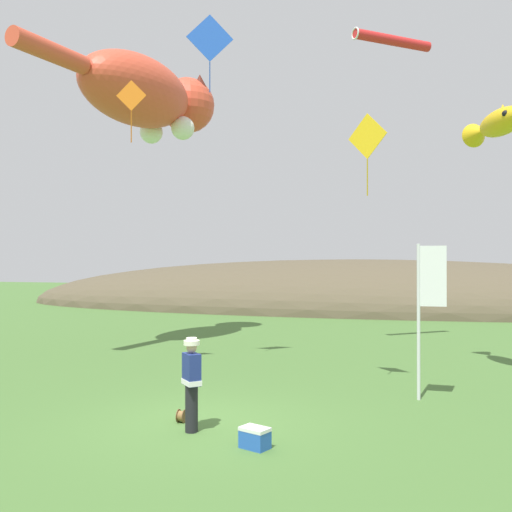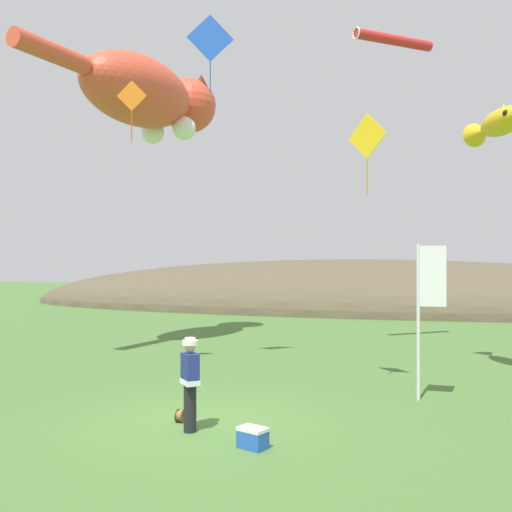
{
  "view_description": "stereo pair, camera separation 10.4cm",
  "coord_description": "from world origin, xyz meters",
  "px_view_note": "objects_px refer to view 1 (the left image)",
  "views": [
    {
      "loc": [
        4.06,
        -10.53,
        3.24
      ],
      "look_at": [
        0.0,
        4.0,
        3.34
      ],
      "focal_mm": 40.0,
      "sensor_mm": 36.0,
      "label": 1
    },
    {
      "loc": [
        4.16,
        -10.5,
        3.24
      ],
      "look_at": [
        0.0,
        4.0,
        3.34
      ],
      "focal_mm": 40.0,
      "sensor_mm": 36.0,
      "label": 2
    }
  ],
  "objects_px": {
    "festival_banner_pole": "(426,298)",
    "kite_giant_cat": "(149,96)",
    "kite_diamond_gold": "(367,137)",
    "picnic_cooler": "(255,438)",
    "kite_tube_streamer": "(392,40)",
    "festival_attendant": "(192,381)",
    "kite_diamond_blue": "(210,39)",
    "kite_diamond_orange": "(131,97)",
    "kite_spool": "(181,416)",
    "kite_fish_windsock": "(496,124)"
  },
  "relations": [
    {
      "from": "kite_spool",
      "to": "picnic_cooler",
      "type": "relative_size",
      "value": 0.45
    },
    {
      "from": "festival_banner_pole",
      "to": "kite_fish_windsock",
      "type": "bearing_deg",
      "value": 57.12
    },
    {
      "from": "kite_fish_windsock",
      "to": "kite_diamond_orange",
      "type": "bearing_deg",
      "value": -167.93
    },
    {
      "from": "festival_banner_pole",
      "to": "kite_diamond_blue",
      "type": "bearing_deg",
      "value": 162.59
    },
    {
      "from": "picnic_cooler",
      "to": "kite_giant_cat",
      "type": "xyz_separation_m",
      "value": [
        -7.17,
        10.42,
        9.35
      ]
    },
    {
      "from": "kite_tube_streamer",
      "to": "kite_spool",
      "type": "bearing_deg",
      "value": -109.89
    },
    {
      "from": "kite_giant_cat",
      "to": "kite_tube_streamer",
      "type": "distance_m",
      "value": 9.22
    },
    {
      "from": "kite_diamond_blue",
      "to": "kite_giant_cat",
      "type": "bearing_deg",
      "value": 133.74
    },
    {
      "from": "festival_attendant",
      "to": "festival_banner_pole",
      "type": "xyz_separation_m",
      "value": [
        4.31,
        3.71,
        1.41
      ]
    },
    {
      "from": "picnic_cooler",
      "to": "festival_banner_pole",
      "type": "xyz_separation_m",
      "value": [
        2.9,
        4.28,
        2.18
      ]
    },
    {
      "from": "festival_attendant",
      "to": "kite_diamond_gold",
      "type": "distance_m",
      "value": 7.35
    },
    {
      "from": "kite_spool",
      "to": "picnic_cooler",
      "type": "height_order",
      "value": "picnic_cooler"
    },
    {
      "from": "kite_giant_cat",
      "to": "kite_tube_streamer",
      "type": "xyz_separation_m",
      "value": [
        9.05,
        0.93,
        1.55
      ]
    },
    {
      "from": "kite_fish_windsock",
      "to": "kite_tube_streamer",
      "type": "relative_size",
      "value": 1.01
    },
    {
      "from": "picnic_cooler",
      "to": "festival_banner_pole",
      "type": "relative_size",
      "value": 0.16
    },
    {
      "from": "festival_attendant",
      "to": "kite_fish_windsock",
      "type": "distance_m",
      "value": 10.87
    },
    {
      "from": "festival_attendant",
      "to": "picnic_cooler",
      "type": "bearing_deg",
      "value": -22.2
    },
    {
      "from": "kite_tube_streamer",
      "to": "festival_banner_pole",
      "type": "bearing_deg",
      "value": -81.72
    },
    {
      "from": "kite_diamond_orange",
      "to": "kite_diamond_gold",
      "type": "relative_size",
      "value": 0.87
    },
    {
      "from": "kite_diamond_orange",
      "to": "kite_diamond_gold",
      "type": "bearing_deg",
      "value": -3.19
    },
    {
      "from": "kite_spool",
      "to": "kite_diamond_orange",
      "type": "xyz_separation_m",
      "value": [
        -3.25,
        4.0,
        7.74
      ]
    },
    {
      "from": "kite_fish_windsock",
      "to": "kite_diamond_orange",
      "type": "height_order",
      "value": "kite_diamond_orange"
    },
    {
      "from": "kite_fish_windsock",
      "to": "picnic_cooler",
      "type": "bearing_deg",
      "value": -123.63
    },
    {
      "from": "festival_attendant",
      "to": "kite_diamond_gold",
      "type": "xyz_separation_m",
      "value": [
        2.94,
        4.16,
        5.31
      ]
    },
    {
      "from": "festival_banner_pole",
      "to": "kite_fish_windsock",
      "type": "distance_m",
      "value": 5.74
    },
    {
      "from": "kite_diamond_gold",
      "to": "kite_diamond_blue",
      "type": "bearing_deg",
      "value": 162.79
    },
    {
      "from": "kite_tube_streamer",
      "to": "kite_giant_cat",
      "type": "bearing_deg",
      "value": -174.15
    },
    {
      "from": "kite_spool",
      "to": "kite_diamond_blue",
      "type": "relative_size",
      "value": 0.11
    },
    {
      "from": "festival_banner_pole",
      "to": "kite_diamond_orange",
      "type": "bearing_deg",
      "value": 174.17
    },
    {
      "from": "kite_fish_windsock",
      "to": "kite_diamond_gold",
      "type": "height_order",
      "value": "kite_fish_windsock"
    },
    {
      "from": "festival_banner_pole",
      "to": "kite_giant_cat",
      "type": "xyz_separation_m",
      "value": [
        -10.07,
        6.13,
        7.16
      ]
    },
    {
      "from": "festival_attendant",
      "to": "picnic_cooler",
      "type": "height_order",
      "value": "festival_attendant"
    },
    {
      "from": "kite_fish_windsock",
      "to": "festival_attendant",
      "type": "bearing_deg",
      "value": -133.03
    },
    {
      "from": "kite_spool",
      "to": "kite_fish_windsock",
      "type": "xyz_separation_m",
      "value": [
        6.62,
        6.11,
        6.8
      ]
    },
    {
      "from": "kite_giant_cat",
      "to": "kite_tube_streamer",
      "type": "height_order",
      "value": "kite_tube_streamer"
    },
    {
      "from": "kite_diamond_gold",
      "to": "festival_attendant",
      "type": "bearing_deg",
      "value": -125.24
    },
    {
      "from": "festival_attendant",
      "to": "kite_tube_streamer",
      "type": "bearing_deg",
      "value": 73.08
    },
    {
      "from": "kite_fish_windsock",
      "to": "kite_tube_streamer",
      "type": "height_order",
      "value": "kite_tube_streamer"
    },
    {
      "from": "kite_spool",
      "to": "kite_diamond_gold",
      "type": "distance_m",
      "value": 7.88
    },
    {
      "from": "kite_spool",
      "to": "kite_diamond_gold",
      "type": "xyz_separation_m",
      "value": [
        3.37,
        3.63,
        6.13
      ]
    },
    {
      "from": "kite_giant_cat",
      "to": "kite_diamond_gold",
      "type": "distance_m",
      "value": 10.9
    },
    {
      "from": "festival_attendant",
      "to": "kite_tube_streamer",
      "type": "relative_size",
      "value": 0.65
    },
    {
      "from": "kite_giant_cat",
      "to": "kite_diamond_orange",
      "type": "xyz_separation_m",
      "value": [
        2.1,
        -5.32,
        -1.66
      ]
    },
    {
      "from": "festival_attendant",
      "to": "kite_diamond_orange",
      "type": "distance_m",
      "value": 9.05
    },
    {
      "from": "picnic_cooler",
      "to": "kite_giant_cat",
      "type": "relative_size",
      "value": 0.06
    },
    {
      "from": "festival_attendant",
      "to": "kite_giant_cat",
      "type": "distance_m",
      "value": 14.27
    },
    {
      "from": "festival_banner_pole",
      "to": "kite_diamond_blue",
      "type": "relative_size",
      "value": 1.58
    },
    {
      "from": "kite_spool",
      "to": "kite_diamond_orange",
      "type": "bearing_deg",
      "value": 129.04
    },
    {
      "from": "kite_fish_windsock",
      "to": "kite_diamond_gold",
      "type": "xyz_separation_m",
      "value": [
        -3.26,
        -2.48,
        -0.67
      ]
    },
    {
      "from": "kite_diamond_orange",
      "to": "kite_giant_cat",
      "type": "bearing_deg",
      "value": 111.51
    }
  ]
}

